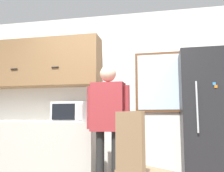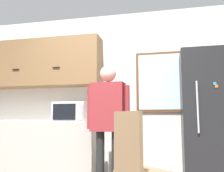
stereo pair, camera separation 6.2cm
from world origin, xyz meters
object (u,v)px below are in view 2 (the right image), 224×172
person (108,114)px  refrigerator (212,119)px  microwave (72,112)px  chair (136,162)px

person → refrigerator: refrigerator is taller
person → refrigerator: bearing=21.1°
microwave → chair: 1.79m
microwave → refrigerator: bearing=-0.3°
microwave → person: 0.82m
person → refrigerator: (1.36, 0.43, -0.07)m
person → chair: person is taller
refrigerator → chair: bearing=-125.2°
refrigerator → chair: (-0.89, -1.26, -0.40)m
refrigerator → chair: refrigerator is taller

